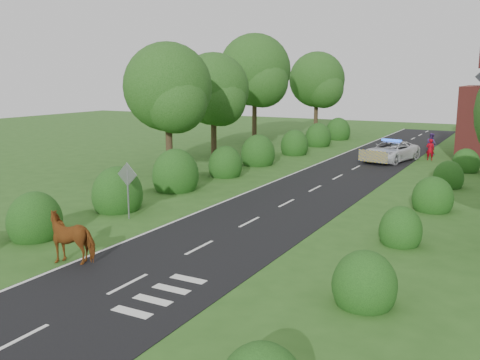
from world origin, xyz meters
The scene contains 14 objects.
ground centered at (0.00, 0.00, 0.00)m, with size 120.00×120.00×0.00m, color #2C581D.
road centered at (0.00, 15.00, 0.01)m, with size 6.00×70.00×0.02m, color black.
road_markings centered at (-1.60, 12.93, 0.03)m, with size 4.96×70.00×0.01m.
hedgerow_left centered at (-6.51, 11.69, 0.75)m, with size 2.75×50.41×3.00m.
hedgerow_right centered at (6.60, 11.21, 0.55)m, with size 2.10×45.78×2.10m.
tree_left_a centered at (-9.75, 11.86, 5.34)m, with size 5.74×5.60×8.38m.
tree_left_b centered at (-11.25, 19.86, 5.04)m, with size 5.74×5.60×8.07m.
tree_left_c centered at (-12.70, 29.83, 6.53)m, with size 6.97×6.80×10.22m.
tree_left_d centered at (-10.23, 39.85, 5.64)m, with size 6.15×6.00×8.89m.
road_sign centered at (-5.00, 2.00, 1.65)m, with size 1.06×0.08×2.53m.
cow centered at (-3.05, -3.19, 0.72)m, with size 1.08×2.04×1.45m, color brown.
police_van centered at (1.40, 24.05, 0.75)m, with size 3.69×5.85×1.65m.
pedestrian_red centered at (3.88, 26.03, 0.81)m, with size 0.59×0.39×1.62m, color #9C0410.
pedestrian_purple centered at (3.44, 29.23, 0.87)m, with size 0.84×0.66×1.74m, color #4A2D72.
Camera 1 is at (10.31, -15.85, 6.22)m, focal length 40.00 mm.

